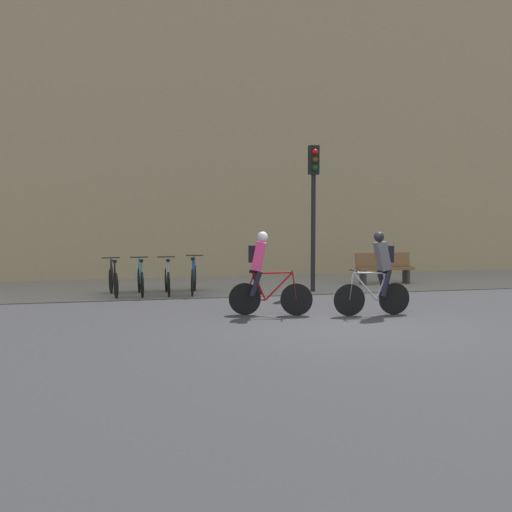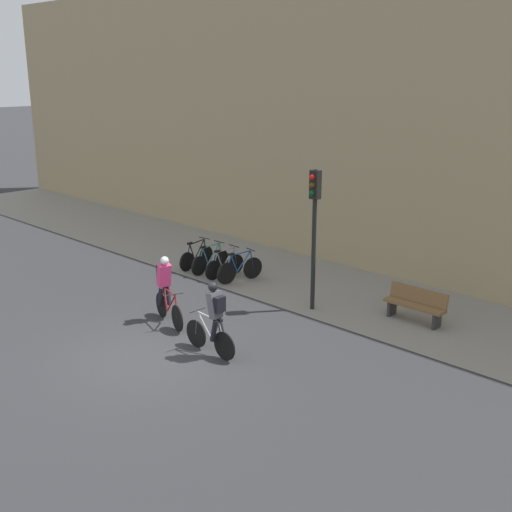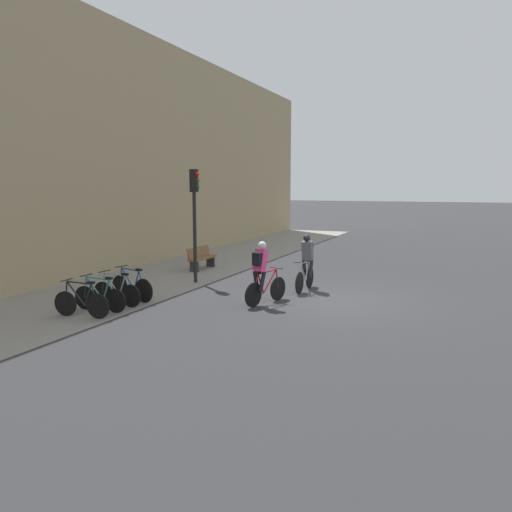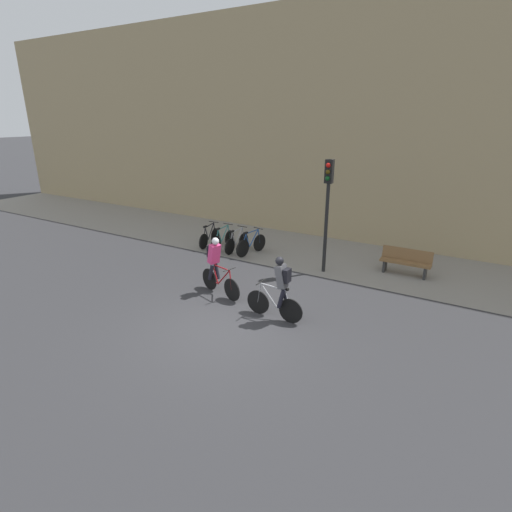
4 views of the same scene
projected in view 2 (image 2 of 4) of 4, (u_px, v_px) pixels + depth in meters
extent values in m
plane|color=#2B2B2D|center=(148.00, 357.00, 14.75)|extent=(200.00, 200.00, 0.00)
cube|color=gray|center=(328.00, 288.00, 19.42)|extent=(44.00, 4.50, 0.01)
cube|color=tan|center=(384.00, 123.00, 19.84)|extent=(44.00, 0.60, 9.53)
cylinder|color=black|center=(177.00, 318.00, 16.12)|extent=(0.67, 0.23, 0.69)
cylinder|color=black|center=(161.00, 305.00, 17.05)|extent=(0.67, 0.23, 0.69)
cylinder|color=maroon|center=(171.00, 303.00, 16.36)|extent=(0.59, 0.21, 0.62)
cylinder|color=maroon|center=(165.00, 299.00, 16.70)|extent=(0.28, 0.12, 0.58)
cylinder|color=maroon|center=(169.00, 291.00, 16.38)|extent=(0.79, 0.27, 0.07)
cylinder|color=maroon|center=(164.00, 308.00, 16.86)|extent=(0.43, 0.16, 0.05)
cylinder|color=maroon|center=(162.00, 296.00, 16.89)|extent=(0.23, 0.10, 0.56)
cylinder|color=maroon|center=(176.00, 307.00, 16.08)|extent=(0.13, 0.07, 0.59)
cylinder|color=black|center=(175.00, 294.00, 16.02)|extent=(0.16, 0.45, 0.03)
cube|color=black|center=(163.00, 286.00, 16.72)|extent=(0.21, 0.13, 0.06)
cube|color=#DB3875|center=(164.00, 275.00, 16.54)|extent=(0.40, 0.40, 0.63)
sphere|color=silver|center=(165.00, 261.00, 16.36)|extent=(0.27, 0.27, 0.22)
cylinder|color=black|center=(160.00, 296.00, 16.69)|extent=(0.29, 0.18, 0.56)
cylinder|color=black|center=(168.00, 295.00, 16.79)|extent=(0.26, 0.17, 0.56)
cube|color=black|center=(162.00, 272.00, 16.64)|extent=(0.21, 0.29, 0.36)
cylinder|color=black|center=(196.00, 334.00, 15.20)|extent=(0.68, 0.05, 0.68)
cylinder|color=black|center=(224.00, 346.00, 14.52)|extent=(0.68, 0.05, 0.68)
cylinder|color=#99999E|center=(205.00, 327.00, 14.89)|extent=(0.55, 0.05, 0.62)
cylinder|color=#99999E|center=(216.00, 332.00, 14.64)|extent=(0.26, 0.05, 0.58)
cylinder|color=#99999E|center=(208.00, 316.00, 14.74)|extent=(0.74, 0.06, 0.07)
cylinder|color=#99999E|center=(219.00, 344.00, 14.66)|extent=(0.40, 0.04, 0.05)
cylinder|color=#99999E|center=(222.00, 334.00, 14.50)|extent=(0.21, 0.04, 0.56)
cylinder|color=#99999E|center=(197.00, 323.00, 15.09)|extent=(0.12, 0.04, 0.58)
cylinder|color=black|center=(198.00, 310.00, 14.97)|extent=(0.04, 0.46, 0.03)
cube|color=black|center=(219.00, 320.00, 14.48)|extent=(0.20, 0.08, 0.06)
cube|color=#4C4C51|center=(216.00, 305.00, 14.45)|extent=(0.33, 0.33, 0.63)
sphere|color=black|center=(213.00, 287.00, 14.39)|extent=(0.22, 0.22, 0.22)
cylinder|color=black|center=(221.00, 328.00, 14.65)|extent=(0.28, 0.12, 0.56)
cylinder|color=black|center=(214.00, 330.00, 14.50)|extent=(0.24, 0.12, 0.56)
cube|color=black|center=(220.00, 304.00, 14.34)|extent=(0.15, 0.26, 0.36)
cylinder|color=black|center=(206.00, 255.00, 21.66)|extent=(0.11, 0.64, 0.64)
cylinder|color=black|center=(187.00, 262.00, 20.93)|extent=(0.11, 0.64, 0.64)
cylinder|color=black|center=(199.00, 249.00, 21.33)|extent=(0.10, 0.53, 0.62)
cylinder|color=black|center=(192.00, 252.00, 21.07)|extent=(0.07, 0.25, 0.58)
cylinder|color=black|center=(197.00, 242.00, 21.17)|extent=(0.12, 0.71, 0.07)
cylinder|color=black|center=(191.00, 261.00, 21.08)|extent=(0.08, 0.38, 0.05)
cylinder|color=black|center=(188.00, 253.00, 20.92)|extent=(0.05, 0.20, 0.56)
cylinder|color=black|center=(205.00, 247.00, 21.55)|extent=(0.05, 0.12, 0.58)
cylinder|color=black|center=(204.00, 238.00, 21.43)|extent=(0.46, 0.08, 0.03)
cube|color=black|center=(190.00, 243.00, 20.90)|extent=(0.10, 0.21, 0.06)
cylinder|color=black|center=(221.00, 259.00, 21.19)|extent=(0.05, 0.64, 0.64)
cylinder|color=black|center=(199.00, 266.00, 20.49)|extent=(0.05, 0.64, 0.64)
cylinder|color=teal|center=(214.00, 253.00, 20.87)|extent=(0.05, 0.55, 0.62)
cylinder|color=teal|center=(205.00, 256.00, 20.62)|extent=(0.05, 0.26, 0.58)
cylinder|color=teal|center=(211.00, 246.00, 20.72)|extent=(0.06, 0.74, 0.07)
cylinder|color=teal|center=(204.00, 265.00, 20.63)|extent=(0.04, 0.40, 0.05)
cylinder|color=teal|center=(201.00, 257.00, 20.47)|extent=(0.04, 0.21, 0.56)
cylinder|color=teal|center=(220.00, 251.00, 21.08)|extent=(0.04, 0.12, 0.58)
cylinder|color=black|center=(219.00, 242.00, 20.96)|extent=(0.46, 0.04, 0.03)
cube|color=black|center=(203.00, 247.00, 20.45)|extent=(0.08, 0.20, 0.06)
cylinder|color=black|center=(236.00, 264.00, 20.71)|extent=(0.05, 0.63, 0.63)
cylinder|color=black|center=(213.00, 270.00, 20.06)|extent=(0.05, 0.63, 0.63)
cylinder|color=#99999E|center=(228.00, 258.00, 20.41)|extent=(0.05, 0.54, 0.62)
cylinder|color=#99999E|center=(220.00, 260.00, 20.17)|extent=(0.05, 0.25, 0.58)
cylinder|color=#99999E|center=(226.00, 250.00, 20.26)|extent=(0.06, 0.72, 0.07)
cylinder|color=#99999E|center=(218.00, 269.00, 20.19)|extent=(0.04, 0.39, 0.05)
cylinder|color=#99999E|center=(215.00, 261.00, 20.04)|extent=(0.04, 0.21, 0.56)
cylinder|color=#99999E|center=(235.00, 256.00, 20.61)|extent=(0.04, 0.11, 0.58)
cylinder|color=black|center=(234.00, 246.00, 20.49)|extent=(0.46, 0.04, 0.03)
cube|color=black|center=(217.00, 251.00, 20.01)|extent=(0.08, 0.20, 0.06)
cylinder|color=black|center=(253.00, 268.00, 20.19)|extent=(0.17, 0.69, 0.69)
cylinder|color=black|center=(226.00, 274.00, 19.65)|extent=(0.17, 0.69, 0.69)
cylinder|color=#1E478C|center=(244.00, 261.00, 19.93)|extent=(0.14, 0.54, 0.62)
cylinder|color=#1E478C|center=(234.00, 264.00, 19.74)|extent=(0.09, 0.26, 0.58)
cylinder|color=#1E478C|center=(241.00, 253.00, 19.79)|extent=(0.18, 0.72, 0.07)
cylinder|color=#1E478C|center=(232.00, 273.00, 19.77)|extent=(0.11, 0.39, 0.05)
cylinder|color=#1E478C|center=(229.00, 264.00, 19.63)|extent=(0.07, 0.21, 0.56)
cylinder|color=#1E478C|center=(252.00, 259.00, 20.09)|extent=(0.06, 0.12, 0.58)
cylinder|color=black|center=(251.00, 250.00, 19.98)|extent=(0.46, 0.12, 0.03)
cube|color=black|center=(231.00, 254.00, 19.59)|extent=(0.12, 0.21, 0.06)
cylinder|color=black|center=(314.00, 242.00, 17.18)|extent=(0.12, 0.12, 3.85)
cube|color=black|center=(315.00, 185.00, 16.75)|extent=(0.26, 0.20, 0.76)
sphere|color=red|center=(312.00, 177.00, 16.61)|extent=(0.15, 0.15, 0.15)
sphere|color=#4C380A|center=(312.00, 185.00, 16.66)|extent=(0.15, 0.15, 0.15)
sphere|color=#0C4719|center=(312.00, 193.00, 16.72)|extent=(0.15, 0.15, 0.15)
cube|color=brown|center=(414.00, 306.00, 16.70)|extent=(1.66, 0.40, 0.08)
cube|color=brown|center=(419.00, 295.00, 16.76)|extent=(1.66, 0.12, 0.40)
cube|color=#2D2D2D|center=(392.00, 307.00, 17.21)|extent=(0.08, 0.36, 0.45)
cube|color=#2D2D2D|center=(437.00, 320.00, 16.32)|extent=(0.08, 0.36, 0.45)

